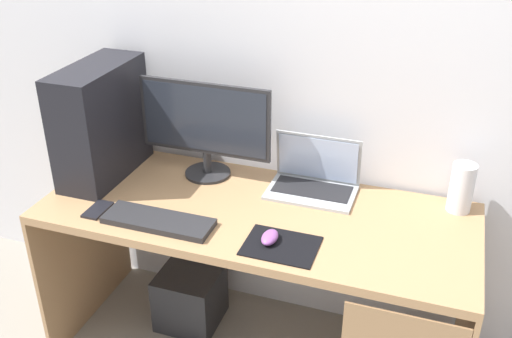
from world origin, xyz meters
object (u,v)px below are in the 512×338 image
Objects in this scene: monitor at (205,126)px; mouse_left at (270,237)px; keyboard at (158,221)px; subwoofer at (190,297)px; pc_tower at (101,122)px; laptop at (314,180)px; speaker at (462,188)px; cell_phone at (98,210)px.

mouse_left is (0.41, -0.39, -0.21)m from monitor.
monitor reaches higher than keyboard.
monitor reaches higher than subwoofer.
pc_tower is 0.90m from mouse_left.
pc_tower is 0.92m from laptop.
subwoofer is at bearing 2.01° from pc_tower.
mouse_left is at bearing -97.25° from laptop.
subwoofer is (-0.53, -0.13, -0.65)m from laptop.
cell_phone is at bearing -160.61° from speaker.
speaker is 0.77m from mouse_left.
laptop reaches higher than mouse_left.
monitor is at bearing -177.08° from laptop.
keyboard is at bearing -137.86° from laptop.
speaker reaches higher than keyboard.
speaker is at bearing 8.49° from subwoofer.
laptop is 2.73× the size of cell_phone.
laptop is 0.85× the size of keyboard.
keyboard is at bearing -177.35° from mouse_left.
laptop is 0.65m from keyboard.
laptop is at bearing 30.02° from cell_phone.
pc_tower is at bearing -170.67° from laptop.
monitor reaches higher than speaker.
laptop is 1.80× the size of speaker.
keyboard reaches higher than cell_phone.
monitor is 1.60× the size of laptop.
mouse_left is at bearing -30.98° from subwoofer.
monitor is (0.42, 0.12, -0.01)m from pc_tower.
subwoofer is at bearing -165.92° from laptop.
keyboard is 0.27m from cell_phone.
pc_tower is at bearing 161.79° from mouse_left.
subwoofer is (-0.48, 0.29, -0.63)m from mouse_left.
mouse_left is (0.83, -0.27, -0.22)m from pc_tower.
mouse_left is at bearing 2.65° from keyboard.
laptop is at bearing 9.33° from pc_tower.
laptop is at bearing 2.92° from monitor.
laptop is at bearing 82.75° from mouse_left.
laptop reaches higher than cell_phone.
pc_tower is at bearing -163.83° from monitor.
cell_phone is (-0.70, -0.02, -0.02)m from mouse_left.
cell_phone is 0.47× the size of subwoofer.
pc_tower is 1.36× the size of laptop.
mouse_left is at bearing -18.21° from pc_tower.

